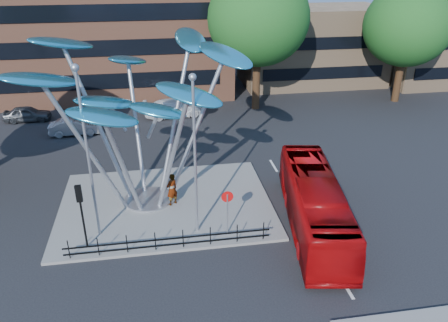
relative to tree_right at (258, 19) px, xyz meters
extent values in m
plane|color=black|center=(-8.00, -22.00, -8.04)|extent=(120.00, 120.00, 0.00)
cube|color=slate|center=(-9.00, -16.00, -7.96)|extent=(12.00, 9.00, 0.15)
cube|color=tan|center=(8.00, 8.00, -4.04)|extent=(15.00, 8.00, 8.00)
cube|color=tan|center=(22.00, 6.00, -4.54)|extent=(12.00, 8.00, 7.00)
cylinder|color=black|center=(0.00, 0.00, -5.18)|extent=(0.70, 0.70, 5.72)
ellipsoid|color=#154C19|center=(0.00, 0.00, 0.02)|extent=(8.80, 8.80, 8.10)
cylinder|color=black|center=(14.00, 0.00, -5.51)|extent=(0.70, 0.70, 5.06)
ellipsoid|color=#154C19|center=(14.00, 0.00, -0.91)|extent=(8.00, 8.00, 7.36)
cylinder|color=#9EA0A5|center=(-10.00, -15.50, -7.83)|extent=(2.80, 2.80, 0.12)
cylinder|color=#9EA0A5|center=(-11.20, -16.10, -3.99)|extent=(0.24, 0.24, 7.80)
ellipsoid|color=#2D9CC3|center=(-14.40, -17.10, -0.09)|extent=(3.92, 2.95, 1.39)
cylinder|color=#9EA0A5|center=(-10.40, -16.50, -4.69)|extent=(0.24, 0.24, 6.40)
ellipsoid|color=#2D9CC3|center=(-11.60, -18.70, -1.49)|extent=(3.47, 1.78, 1.31)
cylinder|color=#9EA0A5|center=(-9.40, -16.30, -4.39)|extent=(0.24, 0.24, 7.00)
ellipsoid|color=#2D9CC3|center=(-7.60, -17.90, -0.89)|extent=(3.81, 3.11, 1.36)
cylinder|color=#9EA0A5|center=(-8.80, -15.50, -3.79)|extent=(0.24, 0.24, 8.20)
ellipsoid|color=#2D9CC3|center=(-5.40, -15.10, 0.31)|extent=(3.52, 4.06, 1.44)
cylinder|color=#9EA0A5|center=(-9.20, -14.60, -3.59)|extent=(0.24, 0.24, 8.60)
ellipsoid|color=#2D9CC3|center=(-7.00, -12.60, 0.71)|extent=(2.21, 3.79, 1.39)
cylinder|color=#9EA0A5|center=(-10.20, -14.50, -4.19)|extent=(0.24, 0.24, 7.40)
ellipsoid|color=#2D9CC3|center=(-10.60, -11.90, -0.49)|extent=(3.02, 3.71, 1.34)
cylinder|color=#9EA0A5|center=(-11.00, -15.10, -3.49)|extent=(0.24, 0.24, 8.80)
ellipsoid|color=#2D9CC3|center=(-13.80, -13.70, 0.91)|extent=(3.88, 3.60, 1.42)
ellipsoid|color=#2D9CC3|center=(-11.80, -15.30, -1.89)|extent=(3.40, 1.96, 1.13)
ellipsoid|color=#2D9CC3|center=(-9.10, -15.90, -2.29)|extent=(3.39, 2.16, 1.11)
cylinder|color=#9EA0A5|center=(-12.50, -18.50, -3.64)|extent=(0.14, 0.14, 8.50)
sphere|color=#9EA0A5|center=(-12.50, -18.50, 0.73)|extent=(0.36, 0.36, 0.36)
cylinder|color=#9EA0A5|center=(-7.50, -19.00, -3.89)|extent=(0.14, 0.14, 8.00)
sphere|color=#9EA0A5|center=(-7.50, -19.00, 0.23)|extent=(0.36, 0.36, 0.36)
cylinder|color=black|center=(-13.00, -19.50, -6.29)|extent=(0.10, 0.10, 3.20)
cube|color=black|center=(-13.00, -19.50, -4.89)|extent=(0.28, 0.18, 0.85)
sphere|color=#FF0C0C|center=(-13.00, -19.50, -4.61)|extent=(0.18, 0.18, 0.18)
cylinder|color=#9EA0A5|center=(-6.00, -19.50, -6.74)|extent=(0.08, 0.08, 2.30)
cylinder|color=red|center=(-6.00, -19.47, -5.74)|extent=(0.60, 0.04, 0.60)
cube|color=white|center=(-6.00, -19.45, -5.74)|extent=(0.42, 0.03, 0.10)
cylinder|color=black|center=(-13.70, -20.30, -7.39)|extent=(0.05, 0.05, 1.00)
cylinder|color=black|center=(-12.36, -20.30, -7.39)|extent=(0.05, 0.05, 1.00)
cylinder|color=black|center=(-11.01, -20.30, -7.39)|extent=(0.05, 0.05, 1.00)
cylinder|color=black|center=(-9.67, -20.30, -7.39)|extent=(0.05, 0.05, 1.00)
cylinder|color=black|center=(-8.33, -20.30, -7.39)|extent=(0.05, 0.05, 1.00)
cylinder|color=black|center=(-6.99, -20.30, -7.39)|extent=(0.05, 0.05, 1.00)
cylinder|color=black|center=(-5.64, -20.30, -7.39)|extent=(0.05, 0.05, 1.00)
cylinder|color=black|center=(-4.30, -20.30, -7.39)|extent=(0.05, 0.05, 1.00)
cube|color=black|center=(-9.00, -20.30, -7.34)|extent=(10.00, 0.06, 0.06)
cube|color=black|center=(-9.00, -20.30, -7.69)|extent=(10.00, 0.06, 0.06)
imported|color=#A60709|center=(-1.40, -19.43, -6.61)|extent=(4.08, 10.53, 2.86)
imported|color=gray|center=(-8.62, -16.17, -6.92)|extent=(0.85, 0.78, 1.94)
imported|color=#42454A|center=(-20.14, -0.12, -7.38)|extent=(3.89, 1.59, 1.32)
imported|color=#95979C|center=(-15.64, -3.92, -7.37)|extent=(4.08, 1.59, 1.32)
imported|color=white|center=(-7.63, -0.92, -7.28)|extent=(5.41, 2.70, 1.51)
camera|label=1|loc=(-9.18, -37.89, 5.26)|focal=35.00mm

